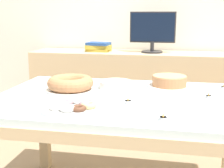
{
  "coord_description": "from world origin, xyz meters",
  "views": [
    {
      "loc": [
        0.28,
        -1.73,
        1.21
      ],
      "look_at": [
        -0.07,
        0.06,
        0.8
      ],
      "focal_mm": 50.0,
      "sensor_mm": 36.0,
      "label": 1
    }
  ],
  "objects": [
    {
      "name": "cake_chocolate_round",
      "position": [
        0.26,
        0.29,
        0.78
      ],
      "size": [
        0.28,
        0.28,
        0.08
      ],
      "color": "white",
      "rests_on": "dining_table"
    },
    {
      "name": "tealight_near_cakes",
      "position": [
        0.25,
        -0.37,
        0.75
      ],
      "size": [
        0.04,
        0.04,
        0.04
      ],
      "color": "silver",
      "rests_on": "dining_table"
    },
    {
      "name": "tealight_right_edge",
      "position": [
        0.49,
        0.06,
        0.75
      ],
      "size": [
        0.04,
        0.04,
        0.04
      ],
      "color": "silver",
      "rests_on": "dining_table"
    },
    {
      "name": "wall_back",
      "position": [
        0.0,
        1.53,
        1.3
      ],
      "size": [
        8.0,
        0.1,
        2.6
      ],
      "primitive_type": "cube",
      "color": "silver",
      "rests_on": "ground"
    },
    {
      "name": "dining_table",
      "position": [
        0.0,
        0.0,
        0.65
      ],
      "size": [
        1.52,
        1.02,
        0.74
      ],
      "color": "silver",
      "rests_on": "ground"
    },
    {
      "name": "cake_golden_bundt",
      "position": [
        -0.34,
        0.08,
        0.78
      ],
      "size": [
        0.31,
        0.31,
        0.09
      ],
      "color": "white",
      "rests_on": "dining_table"
    },
    {
      "name": "computer_monitor",
      "position": [
        0.08,
        1.23,
        1.05
      ],
      "size": [
        0.42,
        0.2,
        0.38
      ],
      "color": "#262628",
      "rests_on": "sideboard"
    },
    {
      "name": "book_stack",
      "position": [
        -0.44,
        1.23,
        0.9
      ],
      "size": [
        0.24,
        0.19,
        0.09
      ],
      "color": "#B29933",
      "rests_on": "sideboard"
    },
    {
      "name": "tealight_centre",
      "position": [
        0.61,
        0.32,
        0.75
      ],
      "size": [
        0.04,
        0.04,
        0.04
      ],
      "color": "silver",
      "rests_on": "dining_table"
    },
    {
      "name": "pastry_platter",
      "position": [
        -0.2,
        -0.3,
        0.75
      ],
      "size": [
        0.33,
        0.33,
        0.04
      ],
      "color": "white",
      "rests_on": "dining_table"
    },
    {
      "name": "plate_stack",
      "position": [
        -0.08,
        0.2,
        0.76
      ],
      "size": [
        0.21,
        0.21,
        0.05
      ],
      "color": "white",
      "rests_on": "dining_table"
    },
    {
      "name": "sideboard",
      "position": [
        0.0,
        1.23,
        0.43
      ],
      "size": [
        2.15,
        0.44,
        0.86
      ],
      "color": "#D1B284",
      "rests_on": "ground"
    },
    {
      "name": "tealight_left_edge",
      "position": [
        0.05,
        -0.13,
        0.75
      ],
      "size": [
        0.04,
        0.04,
        0.04
      ],
      "color": "silver",
      "rests_on": "dining_table"
    }
  ]
}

